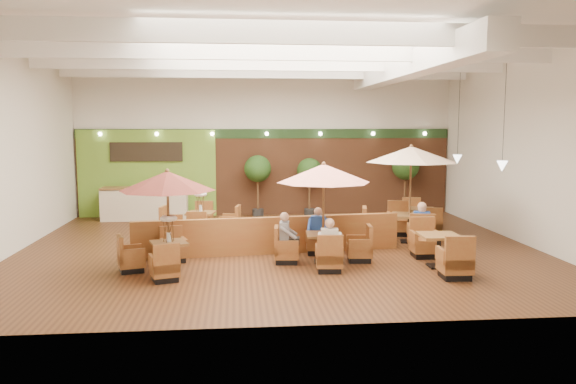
{
  "coord_description": "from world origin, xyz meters",
  "views": [
    {
      "loc": [
        -1.16,
        -15.08,
        3.37
      ],
      "look_at": [
        0.3,
        0.5,
        1.5
      ],
      "focal_mm": 35.0,
      "sensor_mm": 36.0,
      "label": 1
    }
  ],
  "objects": [
    {
      "name": "table_2",
      "position": [
        3.75,
        0.49,
        2.02
      ],
      "size": [
        2.75,
        2.88,
        2.82
      ],
      "rotation": [
        0.0,
        0.0,
        -0.22
      ],
      "color": "brown",
      "rests_on": "ground"
    },
    {
      "name": "service_counter",
      "position": [
        -4.4,
        5.1,
        0.58
      ],
      "size": [
        3.0,
        0.75,
        1.18
      ],
      "color": "beige",
      "rests_on": "ground"
    },
    {
      "name": "table_4",
      "position": [
        3.64,
        -2.38,
        0.38
      ],
      "size": [
        0.93,
        2.69,
        1.0
      ],
      "rotation": [
        0.0,
        0.0,
        -0.04
      ],
      "color": "brown",
      "rests_on": "ground"
    },
    {
      "name": "diner_4",
      "position": [
        3.82,
        -0.55,
        0.75
      ],
      "size": [
        0.4,
        0.33,
        0.79
      ],
      "rotation": [
        0.0,
        0.0,
        -0.09
      ],
      "color": "silver",
      "rests_on": "ground"
    },
    {
      "name": "diner_2",
      "position": [
        0.06,
        -1.65,
        0.76
      ],
      "size": [
        0.35,
        0.41,
        0.8
      ],
      "rotation": [
        0.0,
        0.0,
        4.58
      ],
      "color": "gray",
      "rests_on": "ground"
    },
    {
      "name": "topiary_0",
      "position": [
        -0.36,
        5.3,
        1.7
      ],
      "size": [
        0.98,
        0.98,
        2.28
      ],
      "color": "black",
      "rests_on": "ground"
    },
    {
      "name": "diner_1",
      "position": [
        0.97,
        -0.74,
        0.75
      ],
      "size": [
        0.42,
        0.37,
        0.77
      ],
      "rotation": [
        0.0,
        0.0,
        2.88
      ],
      "color": "#254AA3",
      "rests_on": "ground"
    },
    {
      "name": "table_5",
      "position": [
        4.71,
        2.1,
        0.36
      ],
      "size": [
        1.01,
        2.6,
        0.93
      ],
      "rotation": [
        0.0,
        0.0,
        -0.25
      ],
      "color": "brown",
      "rests_on": "ground"
    },
    {
      "name": "room",
      "position": [
        0.25,
        1.22,
        3.63
      ],
      "size": [
        14.04,
        14.0,
        5.52
      ],
      "color": "#381E0F",
      "rests_on": "ground"
    },
    {
      "name": "table_1",
      "position": [
        0.97,
        -1.65,
        1.71
      ],
      "size": [
        2.46,
        2.46,
        2.49
      ],
      "rotation": [
        0.0,
        0.0,
        -0.09
      ],
      "color": "brown",
      "rests_on": "ground"
    },
    {
      "name": "booth_divider",
      "position": [
        -0.29,
        -0.62,
        0.49
      ],
      "size": [
        7.04,
        0.98,
        0.98
      ],
      "primitive_type": "cube",
      "rotation": [
        0.0,
        0.0,
        0.11
      ],
      "color": "brown",
      "rests_on": "ground"
    },
    {
      "name": "table_3",
      "position": [
        -2.25,
        2.14,
        0.42
      ],
      "size": [
        2.49,
        2.49,
        1.49
      ],
      "rotation": [
        0.0,
        0.0,
        -0.18
      ],
      "color": "brown",
      "rests_on": "ground"
    },
    {
      "name": "topiary_2",
      "position": [
        5.16,
        5.3,
        1.74
      ],
      "size": [
        1.01,
        1.01,
        2.34
      ],
      "color": "black",
      "rests_on": "ground"
    },
    {
      "name": "diner_3",
      "position": [
        3.82,
        -0.55,
        0.78
      ],
      "size": [
        0.46,
        0.4,
        0.86
      ],
      "rotation": [
        0.0,
        0.0,
        -0.2
      ],
      "color": "#254AA3",
      "rests_on": "ground"
    },
    {
      "name": "table_0",
      "position": [
        -2.77,
        -2.14,
        1.71
      ],
      "size": [
        2.32,
        2.45,
        2.38
      ],
      "rotation": [
        0.0,
        0.0,
        0.31
      ],
      "color": "brown",
      "rests_on": "ground"
    },
    {
      "name": "diner_0",
      "position": [
        0.97,
        -2.55,
        0.76
      ],
      "size": [
        0.41,
        0.34,
        0.8
      ],
      "rotation": [
        0.0,
        0.0,
        -0.11
      ],
      "color": "silver",
      "rests_on": "ground"
    },
    {
      "name": "topiary_1",
      "position": [
        1.54,
        5.3,
        1.61
      ],
      "size": [
        0.93,
        0.93,
        2.17
      ],
      "color": "black",
      "rests_on": "ground"
    }
  ]
}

